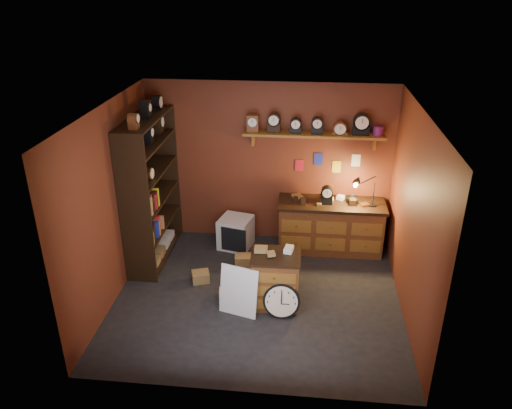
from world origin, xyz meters
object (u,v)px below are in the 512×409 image
object	(u,v)px
shelving_unit	(149,184)
workbench	(331,224)
big_round_clock	(281,301)
low_cabinet	(275,277)

from	to	relation	value
shelving_unit	workbench	xyz separation A→B (m)	(2.84, 0.49, -0.78)
big_round_clock	low_cabinet	bearing A→B (deg)	109.89
low_cabinet	big_round_clock	xyz separation A→B (m)	(0.10, -0.29, -0.17)
shelving_unit	workbench	size ratio (longest dim) A/B	1.49
big_round_clock	workbench	bearing A→B (deg)	69.85
shelving_unit	low_cabinet	world-z (taller)	shelving_unit
workbench	low_cabinet	bearing A→B (deg)	-116.55
shelving_unit	low_cabinet	distance (m)	2.47
shelving_unit	workbench	world-z (taller)	shelving_unit
workbench	big_round_clock	size ratio (longest dim) A/B	3.47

